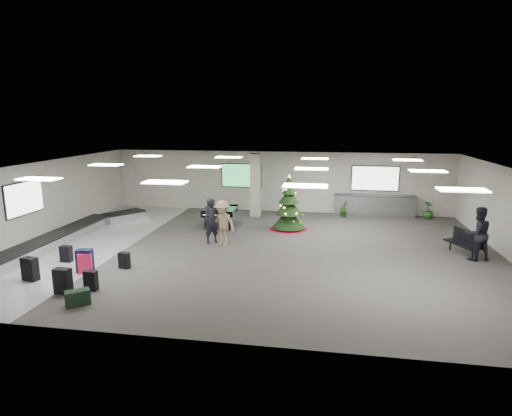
% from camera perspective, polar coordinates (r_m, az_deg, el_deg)
% --- Properties ---
extents(ground, '(18.00, 18.00, 0.00)m').
position_cam_1_polar(ground, '(16.48, 0.11, -5.52)').
color(ground, '#3A3735').
rests_on(ground, ground).
extents(room_envelope, '(18.02, 14.02, 3.21)m').
position_cam_1_polar(room_envelope, '(16.66, -0.80, 2.90)').
color(room_envelope, '#A59E96').
rests_on(room_envelope, ground).
extents(baggage_carousel, '(2.28, 9.71, 0.43)m').
position_cam_1_polar(baggage_carousel, '(19.21, -23.72, -3.36)').
color(baggage_carousel, silver).
rests_on(baggage_carousel, ground).
extents(service_counter, '(4.05, 0.65, 1.08)m').
position_cam_1_polar(service_counter, '(22.72, 15.49, 0.33)').
color(service_counter, silver).
rests_on(service_counter, ground).
extents(suitcase_0, '(0.49, 0.28, 0.76)m').
position_cam_1_polar(suitcase_0, '(13.58, -24.36, -8.85)').
color(suitcase_0, black).
rests_on(suitcase_0, ground).
extents(suitcase_1, '(0.39, 0.22, 0.61)m').
position_cam_1_polar(suitcase_1, '(13.53, -21.15, -9.01)').
color(suitcase_1, black).
rests_on(suitcase_1, ground).
extents(pink_suitcase, '(0.48, 0.37, 0.69)m').
position_cam_1_polar(pink_suitcase, '(15.01, -21.81, -6.84)').
color(pink_suitcase, '#FF215F').
rests_on(pink_suitcase, ground).
extents(suitcase_3, '(0.40, 0.27, 0.57)m').
position_cam_1_polar(suitcase_3, '(15.06, -17.15, -6.68)').
color(suitcase_3, black).
rests_on(suitcase_3, ground).
extents(navy_suitcase, '(0.54, 0.37, 0.79)m').
position_cam_1_polar(navy_suitcase, '(15.08, -21.86, -6.55)').
color(navy_suitcase, black).
rests_on(navy_suitcase, ground).
extents(suitcase_5, '(0.53, 0.36, 0.76)m').
position_cam_1_polar(suitcase_5, '(15.06, -27.90, -7.20)').
color(suitcase_5, black).
rests_on(suitcase_5, ground).
extents(green_duffel, '(0.68, 0.64, 0.44)m').
position_cam_1_polar(green_duffel, '(12.67, -22.69, -10.98)').
color(green_duffel, black).
rests_on(green_duffel, ground).
extents(suitcase_8, '(0.41, 0.25, 0.60)m').
position_cam_1_polar(suitcase_8, '(16.41, -23.98, -5.61)').
color(suitcase_8, black).
rests_on(suitcase_8, ground).
extents(christmas_tree, '(1.78, 1.78, 2.53)m').
position_cam_1_polar(christmas_tree, '(19.26, 4.38, -0.33)').
color(christmas_tree, maroon).
rests_on(christmas_tree, ground).
extents(grand_piano, '(1.52, 1.90, 1.05)m').
position_cam_1_polar(grand_piano, '(19.74, -4.84, -0.39)').
color(grand_piano, black).
rests_on(grand_piano, ground).
extents(bench, '(1.06, 1.50, 0.91)m').
position_cam_1_polar(bench, '(17.47, 26.07, -4.01)').
color(bench, black).
rests_on(bench, ground).
extents(traveler_a, '(0.79, 0.74, 1.82)m').
position_cam_1_polar(traveler_a, '(17.19, -5.89, -1.70)').
color(traveler_a, black).
rests_on(traveler_a, ground).
extents(traveler_b, '(1.31, 1.04, 1.78)m').
position_cam_1_polar(traveler_b, '(16.92, -4.49, -1.97)').
color(traveler_b, '#8F7658').
rests_on(traveler_b, ground).
extents(traveler_bench, '(1.08, 0.94, 1.92)m').
position_cam_1_polar(traveler_bench, '(16.92, 27.46, -3.06)').
color(traveler_bench, black).
rests_on(traveler_bench, ground).
extents(potted_plant_left, '(0.56, 0.57, 0.81)m').
position_cam_1_polar(potted_plant_left, '(22.14, 11.66, -0.15)').
color(potted_plant_left, '#183812').
rests_on(potted_plant_left, ground).
extents(potted_plant_right, '(0.70, 0.70, 0.89)m').
position_cam_1_polar(potted_plant_right, '(22.97, 21.96, -0.24)').
color(potted_plant_right, '#183812').
rests_on(potted_plant_right, ground).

